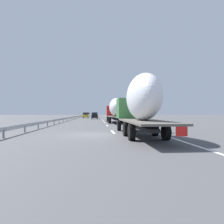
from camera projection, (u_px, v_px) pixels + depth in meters
ground_plane at (95, 119)px, 55.91m from camera, size 260.00×260.00×0.00m
lane_stripe_0 at (113, 132)px, 18.17m from camera, size 3.20×0.20×0.01m
lane_stripe_1 at (107, 125)px, 27.62m from camera, size 3.20×0.20×0.01m
lane_stripe_2 at (105, 123)px, 35.41m from camera, size 3.20×0.20×0.01m
lane_stripe_3 at (103, 121)px, 43.65m from camera, size 3.20×0.20×0.01m
lane_stripe_4 at (102, 119)px, 52.63m from camera, size 3.20×0.20×0.01m
lane_stripe_5 at (101, 118)px, 68.69m from camera, size 3.20×0.20×0.01m
lane_stripe_6 at (100, 117)px, 77.40m from camera, size 3.20×0.20×0.01m
lane_stripe_7 at (100, 117)px, 77.41m from camera, size 3.20×0.20×0.01m
edge_line_right at (113, 119)px, 61.33m from camera, size 110.00×0.20×0.01m
truck_lead at (115, 109)px, 35.10m from camera, size 13.05×2.55×4.20m
truck_trailing at (140, 103)px, 15.26m from camera, size 12.60×2.55×4.47m
car_black_suv at (95, 116)px, 57.62m from camera, size 4.00×1.85×1.88m
car_yellow_coupe at (86, 115)px, 68.75m from camera, size 4.04×1.88×1.88m
car_white_van at (88, 114)px, 102.35m from camera, size 4.36×1.74×1.87m
car_red_compact at (95, 115)px, 90.82m from camera, size 4.62×1.87×1.82m
road_sign at (119, 111)px, 57.17m from camera, size 0.10×0.90×3.26m
tree_0 at (136, 102)px, 55.64m from camera, size 2.86×2.86×7.61m
tree_1 at (126, 106)px, 70.82m from camera, size 3.34×3.34×6.89m
tree_2 at (133, 104)px, 58.99m from camera, size 3.36×3.36×7.14m
guardrail_median at (75, 117)px, 58.44m from camera, size 94.00×0.10×0.76m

